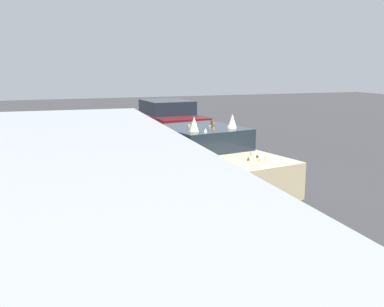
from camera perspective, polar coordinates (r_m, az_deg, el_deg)
ground_plane at (r=9.60m, az=1.69°, el=-5.15°), size 60.00×60.00×0.00m
art_car_decorated at (r=9.44m, az=1.63°, el=-0.88°), size 4.55×2.60×1.76m
parked_van_near_left at (r=3.34m, az=-17.50°, el=-15.97°), size 5.43×2.54×2.21m
parked_sedan_near_right at (r=16.81m, az=-3.26°, el=4.64°), size 4.25×2.27×1.46m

